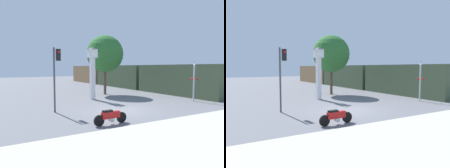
% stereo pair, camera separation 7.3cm
% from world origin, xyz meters
% --- Properties ---
extents(ground_plane, '(120.00, 120.00, 0.00)m').
position_xyz_m(ground_plane, '(0.00, 0.00, 0.00)').
color(ground_plane, slate).
extents(sidewalk_strip, '(36.00, 6.00, 0.10)m').
position_xyz_m(sidewalk_strip, '(0.00, -6.98, 0.05)').
color(sidewalk_strip, '#BCB7A8').
rests_on(sidewalk_strip, ground_plane).
extents(motorcycle, '(2.06, 0.45, 0.91)m').
position_xyz_m(motorcycle, '(-2.57, -2.98, 0.44)').
color(motorcycle, black).
rests_on(motorcycle, ground_plane).
extents(clock_tower, '(0.95, 0.95, 5.01)m').
position_xyz_m(clock_tower, '(0.67, 5.95, 3.26)').
color(clock_tower, white).
rests_on(clock_tower, ground_plane).
extents(freight_train, '(2.80, 35.43, 3.40)m').
position_xyz_m(freight_train, '(10.83, 16.28, 1.70)').
color(freight_train, '#425138').
rests_on(freight_train, ground_plane).
extents(traffic_light, '(0.50, 0.35, 4.44)m').
position_xyz_m(traffic_light, '(-4.09, 1.76, 3.05)').
color(traffic_light, '#47474C').
rests_on(traffic_light, ground_plane).
extents(railroad_crossing_signal, '(0.90, 0.82, 3.72)m').
position_xyz_m(railroad_crossing_signal, '(8.12, 0.18, 2.03)').
color(railroad_crossing_signal, '#B7B7BC').
rests_on(railroad_crossing_signal, ground_plane).
extents(street_tree, '(4.19, 4.19, 6.73)m').
position_xyz_m(street_tree, '(3.65, 8.81, 4.62)').
color(street_tree, brown).
rests_on(street_tree, ground_plane).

